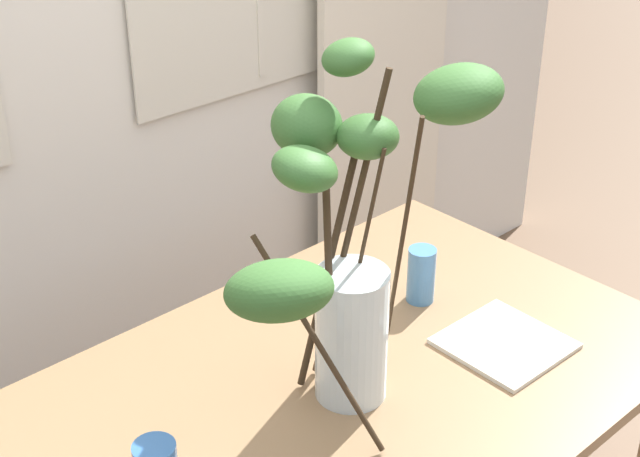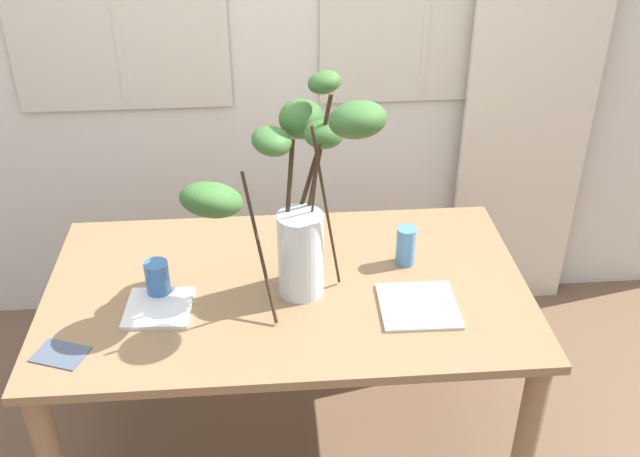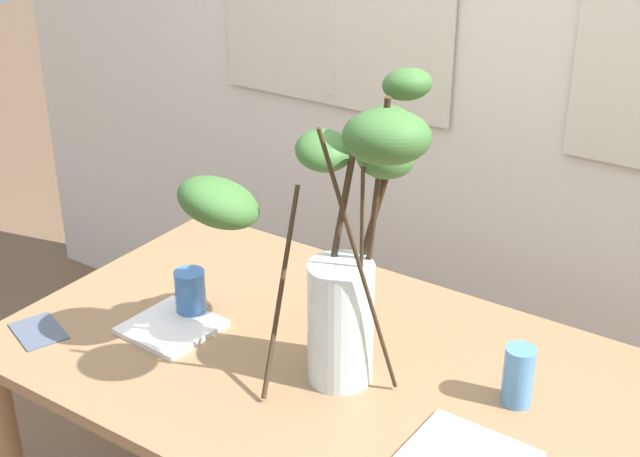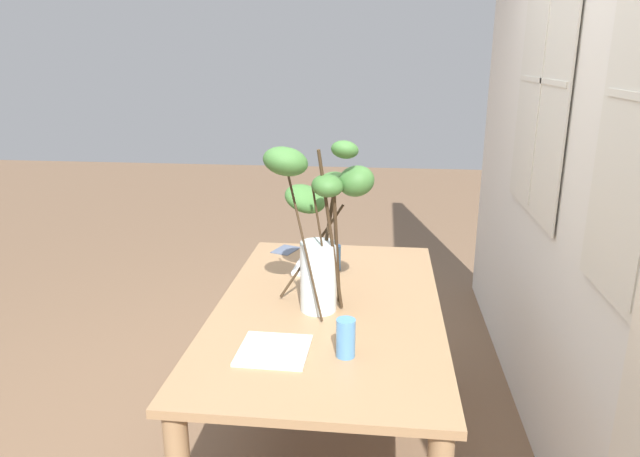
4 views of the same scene
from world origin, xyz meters
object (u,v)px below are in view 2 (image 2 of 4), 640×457
(vase_with_branches, at_px, (293,195))
(drinking_glass_blue_left, at_px, (158,279))
(drinking_glass_blue_right, at_px, (406,246))
(plate_square_right, at_px, (418,306))
(dining_table, at_px, (288,313))
(plate_square_left, at_px, (159,308))

(vase_with_branches, relative_size, drinking_glass_blue_left, 5.85)
(drinking_glass_blue_right, height_order, plate_square_right, drinking_glass_blue_right)
(drinking_glass_blue_left, relative_size, plate_square_right, 0.50)
(dining_table, relative_size, plate_square_right, 6.51)
(dining_table, relative_size, drinking_glass_blue_right, 11.51)
(drinking_glass_blue_left, bearing_deg, plate_square_right, -9.25)
(plate_square_left, relative_size, plate_square_right, 0.84)
(drinking_glass_blue_right, distance_m, plate_square_right, 0.26)
(plate_square_left, xyz_separation_m, plate_square_right, (0.82, -0.05, -0.00))
(dining_table, xyz_separation_m, vase_with_branches, (0.03, -0.04, 0.48))
(vase_with_branches, relative_size, plate_square_right, 2.95)
(dining_table, bearing_deg, plate_square_left, -166.04)
(plate_square_left, bearing_deg, drinking_glass_blue_right, 13.74)
(drinking_glass_blue_left, bearing_deg, vase_with_branches, -2.64)
(dining_table, bearing_deg, plate_square_right, -20.57)
(dining_table, bearing_deg, vase_with_branches, -57.13)
(drinking_glass_blue_left, xyz_separation_m, plate_square_right, (0.83, -0.13, -0.06))
(drinking_glass_blue_right, relative_size, plate_square_left, 0.67)
(dining_table, bearing_deg, drinking_glass_blue_right, 13.52)
(vase_with_branches, distance_m, plate_square_right, 0.54)
(plate_square_left, bearing_deg, plate_square_right, -3.62)
(plate_square_right, bearing_deg, vase_with_branches, 163.46)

